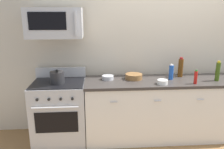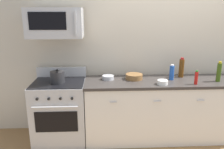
% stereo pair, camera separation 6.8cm
% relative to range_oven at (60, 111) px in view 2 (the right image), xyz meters
% --- Properties ---
extents(ground_plane, '(6.84, 6.84, 0.00)m').
position_rel_range_oven_xyz_m(ground_plane, '(1.68, -0.00, -0.47)').
color(ground_plane, olive).
extents(back_wall, '(5.70, 0.10, 2.70)m').
position_rel_range_oven_xyz_m(back_wall, '(1.68, 0.41, 0.88)').
color(back_wall, beige).
rests_on(back_wall, ground_plane).
extents(counter_unit, '(2.61, 0.66, 0.92)m').
position_rel_range_oven_xyz_m(counter_unit, '(1.68, -0.00, -0.01)').
color(counter_unit, silver).
rests_on(counter_unit, ground_plane).
extents(range_oven, '(0.76, 0.69, 1.07)m').
position_rel_range_oven_xyz_m(range_oven, '(0.00, 0.00, 0.00)').
color(range_oven, '#B7BABF').
rests_on(range_oven, ground_plane).
extents(microwave, '(0.74, 0.44, 0.40)m').
position_rel_range_oven_xyz_m(microwave, '(0.00, 0.04, 1.28)').
color(microwave, '#B7BABF').
extents(bottle_hot_sauce_red, '(0.05, 0.05, 0.20)m').
position_rel_range_oven_xyz_m(bottle_hot_sauce_red, '(1.93, -0.21, 0.54)').
color(bottle_hot_sauce_red, '#B21914').
rests_on(bottle_hot_sauce_red, countertop_slab).
extents(bottle_wine_amber, '(0.08, 0.08, 0.31)m').
position_rel_range_oven_xyz_m(bottle_wine_amber, '(1.86, 0.16, 0.60)').
color(bottle_wine_amber, '#59330F').
rests_on(bottle_wine_amber, countertop_slab).
extents(bottle_soda_blue, '(0.07, 0.07, 0.23)m').
position_rel_range_oven_xyz_m(bottle_soda_blue, '(1.66, 0.03, 0.56)').
color(bottle_soda_blue, '#1E4CA5').
rests_on(bottle_soda_blue, countertop_slab).
extents(bottle_olive_oil, '(0.06, 0.06, 0.30)m').
position_rel_range_oven_xyz_m(bottle_olive_oil, '(2.32, -0.09, 0.59)').
color(bottle_olive_oil, '#385114').
rests_on(bottle_olive_oil, countertop_slab).
extents(bowl_white_ceramic, '(0.15, 0.15, 0.06)m').
position_rel_range_oven_xyz_m(bowl_white_ceramic, '(1.47, -0.19, 0.48)').
color(bowl_white_ceramic, white).
rests_on(bowl_white_ceramic, countertop_slab).
extents(bowl_steel_prep, '(0.17, 0.17, 0.06)m').
position_rel_range_oven_xyz_m(bowl_steel_prep, '(0.72, 0.08, 0.48)').
color(bowl_steel_prep, '#B2B5BA').
rests_on(bowl_steel_prep, countertop_slab).
extents(bowl_wooden_salad, '(0.25, 0.25, 0.08)m').
position_rel_range_oven_xyz_m(bowl_wooden_salad, '(1.11, 0.08, 0.49)').
color(bowl_wooden_salad, brown).
rests_on(bowl_wooden_salad, countertop_slab).
extents(stockpot, '(0.20, 0.20, 0.20)m').
position_rel_range_oven_xyz_m(stockpot, '(0.00, -0.05, 0.54)').
color(stockpot, '#262628').
rests_on(stockpot, range_oven).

